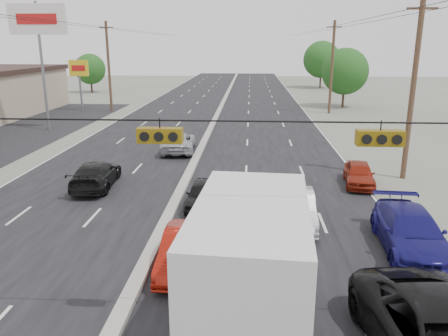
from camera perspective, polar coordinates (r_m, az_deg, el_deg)
The scene contains 21 objects.
ground at distance 12.84m, azimuth -14.33°, elevation -20.33°, with size 200.00×200.00×0.00m, color #606356.
road_surface at distance 40.67m, azimuth -1.68°, elevation 5.22°, with size 20.00×160.00×0.02m, color black.
center_median at distance 40.65m, azimuth -1.69°, elevation 5.36°, with size 0.50×160.00×0.20m, color gray.
parking_lot at distance 41.12m, azimuth -26.73°, elevation 3.65°, with size 10.00×42.00×0.02m, color black.
utility_pole_left_c at distance 52.40m, azimuth -14.82°, elevation 12.73°, with size 1.60×0.30×10.00m.
utility_pole_right_b at distance 26.48m, azimuth 23.45°, elevation 9.42°, with size 1.60×0.30×10.00m.
utility_pole_right_c at distance 50.66m, azimuth 13.91°, elevation 12.70°, with size 1.60×0.30×10.00m.
traffic_signals at distance 10.24m, azimuth -8.91°, elevation 4.48°, with size 25.00×0.30×0.54m.
pole_sign_billboard at distance 41.93m, azimuth -23.12°, elevation 16.52°, with size 5.00×0.25×11.00m.
pole_sign_far at distance 53.61m, azimuth -18.40°, elevation 11.76°, with size 2.20×0.25×6.00m.
tree_left_far at distance 74.44m, azimuth -17.08°, elevation 12.25°, with size 4.80×4.80×6.12m.
tree_right_mid at distance 56.08m, azimuth 15.52°, elevation 12.06°, with size 5.60×5.60×7.14m.
tree_right_far at distance 80.81m, azimuth 12.63°, elevation 13.67°, with size 6.40×6.40×8.16m.
box_truck at distance 11.73m, azimuth 3.66°, elevation -12.23°, with size 3.16×7.71×3.83m.
red_sedan at distance 15.31m, azimuth -5.18°, elevation -10.61°, with size 1.43×4.10×1.35m, color maroon.
queue_car_a at distance 20.77m, azimuth -2.78°, elevation -3.47°, with size 1.46×3.63×1.24m, color black.
queue_car_b at distance 19.03m, azimuth 9.37°, elevation -5.21°, with size 1.51×4.33×1.43m, color silver.
queue_car_d at distance 17.77m, azimuth 23.18°, elevation -7.71°, with size 2.15×5.29×1.54m, color navy.
queue_car_e at distance 25.02m, azimuth 17.22°, elevation -0.75°, with size 1.51×3.76×1.28m, color maroon.
oncoming_near at distance 24.58m, azimuth -16.40°, elevation -0.83°, with size 1.97×4.84×1.40m, color black.
oncoming_far at distance 31.66m, azimuth -5.99°, elevation 3.36°, with size 2.28×4.95×1.37m, color #9EA1A5.
Camera 1 is at (3.57, -9.81, 7.47)m, focal length 35.00 mm.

